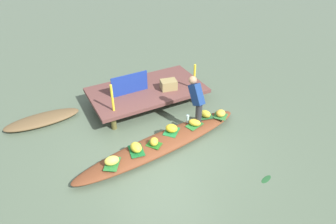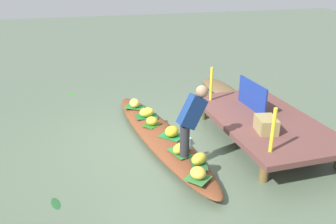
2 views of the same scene
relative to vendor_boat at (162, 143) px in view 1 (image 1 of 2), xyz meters
The scene contains 25 objects.
canal_water 0.12m from the vendor_boat, ahead, with size 40.00×40.00×0.00m, color #51624D.
dock_platform 2.04m from the vendor_boat, 75.48° to the left, with size 3.20×1.80×0.47m.
vendor_boat is the anchor object (origin of this frame).
moored_boat 3.34m from the vendor_boat, 134.93° to the left, with size 1.92×0.62×0.19m, color brown.
leaf_mat_0 0.97m from the vendor_boat, ahead, with size 0.43×0.26×0.01m, color #27722D.
banana_bunch_0 0.98m from the vendor_boat, ahead, with size 0.31×0.20×0.16m, color gold.
leaf_mat_1 1.42m from the vendor_boat, 11.35° to the left, with size 0.41×0.25×0.01m, color #23532B.
banana_bunch_1 1.43m from the vendor_boat, 11.35° to the left, with size 0.29×0.19×0.19m, color gold.
leaf_mat_2 0.72m from the vendor_boat, behind, with size 0.44×0.30×0.01m, color #17632A.
banana_bunch_2 0.74m from the vendor_boat, behind, with size 0.31×0.23×0.20m, color yellow.
leaf_mat_3 1.34m from the vendor_boat, behind, with size 0.44×0.28×0.01m, color #276E2E.
banana_bunch_3 1.35m from the vendor_boat, behind, with size 0.31×0.22×0.19m, color #ECD94F.
leaf_mat_4 0.30m from the vendor_boat, 161.41° to the right, with size 0.32×0.25×0.01m, color #23661C.
banana_bunch_4 0.35m from the vendor_boat, 161.41° to the right, with size 0.23×0.19×0.18m, color gold.
leaf_mat_5 0.38m from the vendor_boat, 24.85° to the left, with size 0.41×0.32×0.01m, color #1D7234.
banana_bunch_5 0.42m from the vendor_boat, 24.85° to the left, with size 0.29×0.24×0.19m, color gold.
leaf_mat_6 1.77m from the vendor_boat, ahead, with size 0.33×0.33×0.01m, color #316F35.
banana_bunch_6 1.78m from the vendor_boat, ahead, with size 0.23×0.25×0.18m, color gold.
vendor_person 1.36m from the vendor_boat, 13.29° to the left, with size 0.24×0.52×1.20m.
water_bottle 0.95m from the vendor_boat, 18.84° to the left, with size 0.07×0.07×0.21m, color #A6CFD7.
market_banner 2.05m from the vendor_boat, 89.85° to the left, with size 1.04×0.03×0.57m, color navy.
railing_post_west 1.68m from the vendor_boat, 117.23° to the left, with size 0.06×0.06×0.74m, color yellow.
railing_post_east 2.29m from the vendor_boat, 38.38° to the left, with size 0.06×0.06×0.74m, color yellow.
produce_crate 2.02m from the vendor_boat, 57.58° to the left, with size 0.44×0.32×0.27m, color olive.
drifting_plant_1 2.43m from the vendor_boat, 53.12° to the right, with size 0.31×0.12×0.01m, color #1F4E27.
Camera 1 is at (-2.39, -4.76, 4.68)m, focal length 31.48 mm.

